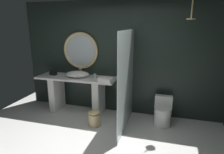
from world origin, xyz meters
TOP-DOWN VIEW (x-y plane):
  - back_wall_panel at (0.00, 1.90)m, footprint 4.80×0.10m
  - vanity_counter at (-0.97, 1.53)m, footprint 1.88×0.60m
  - vessel_sink at (-0.96, 1.55)m, footprint 0.55×0.45m
  - tumbler_cup at (-0.53, 1.59)m, footprint 0.07×0.07m
  - tissue_box at (-1.59, 1.55)m, footprint 0.15×0.11m
  - round_wall_mirror at (-0.97, 1.81)m, footprint 0.88×0.07m
  - shower_glass_panel at (0.30, 1.13)m, footprint 0.02×1.43m
  - rain_shower_head at (1.41, 1.43)m, footprint 0.17×0.17m
  - toilet at (1.04, 1.46)m, footprint 0.37×0.51m
  - waste_bin at (-0.34, 1.00)m, footprint 0.26×0.26m
  - folded_hand_towel at (-0.19, 1.33)m, footprint 0.32×0.23m

SIDE VIEW (x-z plane):
  - waste_bin at x=-0.34m, z-range 0.00..0.33m
  - toilet at x=1.04m, z-range -0.03..0.55m
  - vanity_counter at x=-0.97m, z-range 0.09..0.97m
  - tissue_box at x=-1.59m, z-range 0.88..0.96m
  - folded_hand_towel at x=-0.19m, z-range 0.88..0.96m
  - tumbler_cup at x=-0.53m, z-range 0.88..0.97m
  - vessel_sink at x=-0.96m, z-range 0.86..1.03m
  - shower_glass_panel at x=0.30m, z-range 0.00..1.98m
  - back_wall_panel at x=0.00m, z-range 0.00..2.60m
  - round_wall_mirror at x=-0.97m, z-range 1.02..1.90m
  - rain_shower_head at x=1.41m, z-range 2.04..2.38m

